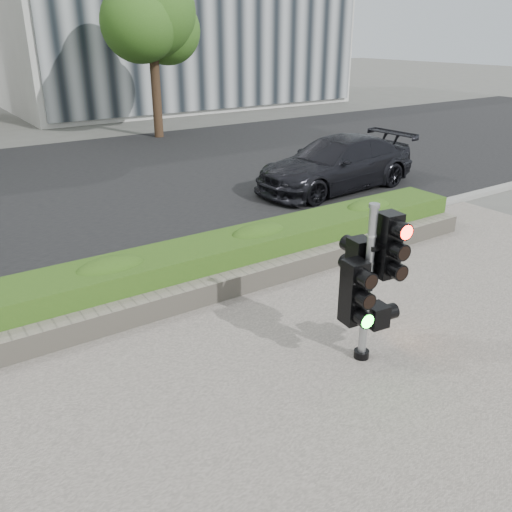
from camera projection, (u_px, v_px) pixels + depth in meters
name	position (u px, v px, depth m)	size (l,w,h in m)	color
ground	(274.00, 360.00, 7.08)	(120.00, 120.00, 0.00)	#51514C
sidewalk	(427.00, 480.00, 5.17)	(16.00, 11.00, 0.03)	#9E9389
road	(59.00, 188.00, 14.72)	(60.00, 13.00, 0.02)	black
curb	(169.00, 273.00, 9.47)	(60.00, 0.25, 0.12)	gray
stone_wall	(203.00, 292.00, 8.46)	(12.00, 0.32, 0.34)	gray
hedge	(183.00, 268.00, 8.89)	(12.00, 1.00, 0.68)	#5C8729
tree_right	(150.00, 15.00, 20.07)	(4.10, 3.58, 6.53)	black
traffic_signal	(368.00, 275.00, 6.68)	(0.74, 0.57, 2.10)	black
car_dark	(336.00, 164.00, 14.38)	(1.92, 4.71, 1.37)	black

